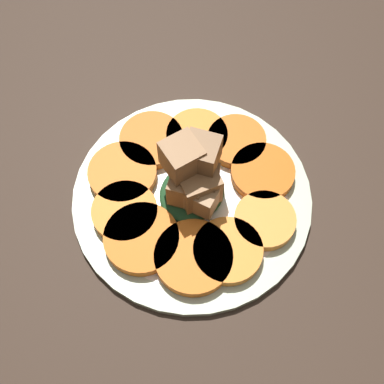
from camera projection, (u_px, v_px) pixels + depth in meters
The scene contains 14 objects.
table_slab at pixel (192, 203), 69.47cm from camera, with size 120.00×120.00×2.00cm, color #38281E.
plate at pixel (192, 198), 68.12cm from camera, with size 30.37×30.37×1.05cm.
carrot_slice_0 at pixel (235, 140), 70.55cm from camera, with size 7.80×7.80×1.39cm, color orange.
carrot_slice_1 at pixel (197, 136), 70.85cm from camera, with size 8.15×8.15×1.39cm, color orange.
carrot_slice_2 at pixel (152, 140), 70.56cm from camera, with size 8.45×8.45×1.39cm, color orange.
carrot_slice_3 at pixel (122, 173), 68.28cm from camera, with size 8.80×8.80×1.39cm, color orange.
carrot_slice_4 at pixel (125, 212), 65.78cm from camera, with size 8.17×8.17×1.39cm, color orange.
carrot_slice_5 at pixel (142, 239), 64.19cm from camera, with size 9.15×9.15×1.39cm, color orange.
carrot_slice_6 at pixel (193, 257), 63.10cm from camera, with size 9.37×9.37×1.39cm, color orange.
carrot_slice_7 at pixel (228, 251), 63.47cm from camera, with size 8.35×8.35×1.39cm, color orange.
carrot_slice_8 at pixel (265, 220), 65.27cm from camera, with size 7.58×7.58×1.39cm, color orange.
carrot_slice_9 at pixel (263, 172), 68.34cm from camera, with size 8.20×8.20×1.39cm, color #D45F13.
center_pile at pixel (194, 181), 63.81cm from camera, with size 8.69×8.34×10.07cm.
fork at pixel (238, 226), 65.47cm from camera, with size 18.17×3.37×0.40cm.
Camera 1 is at (-24.19, -18.42, 63.48)cm, focal length 50.00 mm.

